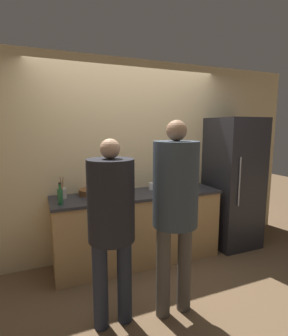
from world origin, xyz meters
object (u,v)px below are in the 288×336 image
at_px(fruit_bowl, 91,192).
at_px(person_center, 175,199).
at_px(utensil_crock, 62,193).
at_px(cup_white, 152,186).
at_px(bottle_green, 60,196).
at_px(person_left, 111,215).
at_px(cup_black, 101,196).
at_px(refrigerator, 233,182).
at_px(bottle_red, 164,183).
at_px(potted_plant, 188,174).

bearing_deg(fruit_bowl, person_center, -66.33).
height_order(utensil_crock, cup_white, utensil_crock).
bearing_deg(bottle_green, person_left, -67.60).
distance_m(bottle_green, cup_black, 0.44).
xyz_separation_m(refrigerator, cup_black, (-1.98, -0.09, 0.02)).
xyz_separation_m(fruit_bowl, cup_black, (0.06, -0.28, 0.01)).
bearing_deg(refrigerator, bottle_red, 177.21).
height_order(person_left, fruit_bowl, person_left).
height_order(person_left, person_center, person_center).
relative_size(utensil_crock, cup_white, 2.78).
height_order(refrigerator, person_center, refrigerator).
bearing_deg(utensil_crock, cup_black, -29.89).
bearing_deg(cup_black, fruit_bowl, 101.62).
distance_m(refrigerator, cup_black, 1.98).
bearing_deg(person_left, potted_plant, 38.43).
xyz_separation_m(person_left, bottle_red, (0.99, 0.98, -0.01)).
bearing_deg(utensil_crock, fruit_bowl, 8.18).
xyz_separation_m(person_left, fruit_bowl, (0.04, 1.11, -0.06)).
xyz_separation_m(utensil_crock, cup_white, (1.14, -0.00, -0.02)).
bearing_deg(potted_plant, bottle_red, -158.79).
height_order(cup_black, potted_plant, potted_plant).
relative_size(bottle_red, potted_plant, 0.82).
height_order(utensil_crock, bottle_red, utensil_crock).
bearing_deg(person_left, bottle_red, 44.80).
height_order(person_center, bottle_green, person_center).
xyz_separation_m(cup_black, potted_plant, (1.37, 0.33, 0.10)).
bearing_deg(refrigerator, bottle_green, -177.59).
bearing_deg(bottle_green, refrigerator, 2.41).
xyz_separation_m(person_center, cup_black, (-0.46, 0.91, -0.15)).
bearing_deg(potted_plant, person_center, -126.21).
xyz_separation_m(utensil_crock, potted_plant, (1.77, 0.10, 0.09)).
bearing_deg(person_left, cup_black, 83.05).
height_order(fruit_bowl, cup_white, fruit_bowl).
distance_m(fruit_bowl, cup_black, 0.29).
height_order(person_left, utensil_crock, person_left).
bearing_deg(refrigerator, fruit_bowl, 174.74).
distance_m(person_center, utensil_crock, 1.43).
xyz_separation_m(refrigerator, bottle_red, (-1.09, 0.05, 0.06)).
bearing_deg(bottle_red, person_left, -135.20).
bearing_deg(bottle_green, cup_black, 1.25).
xyz_separation_m(person_left, potted_plant, (1.47, 1.17, 0.06)).
xyz_separation_m(refrigerator, fruit_bowl, (-2.04, 0.19, 0.01)).
xyz_separation_m(person_center, potted_plant, (0.91, 1.24, -0.05)).
bearing_deg(refrigerator, cup_white, 173.65).
distance_m(fruit_bowl, potted_plant, 1.43).
distance_m(person_center, potted_plant, 1.54).
bearing_deg(potted_plant, cup_white, -170.55).
bearing_deg(bottle_red, person_center, -111.87).
distance_m(person_left, fruit_bowl, 1.12).
relative_size(bottle_green, potted_plant, 0.86).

